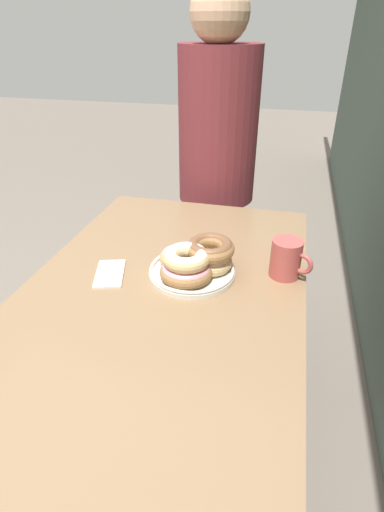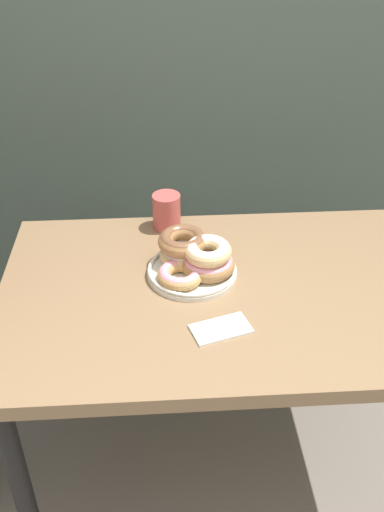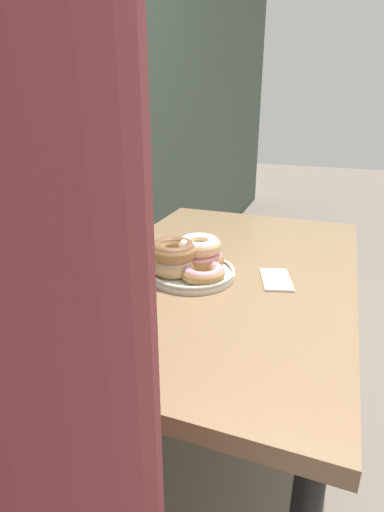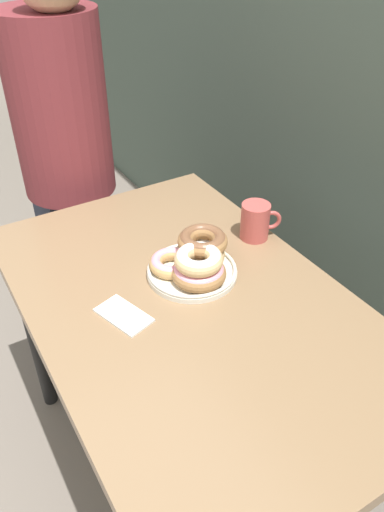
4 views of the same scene
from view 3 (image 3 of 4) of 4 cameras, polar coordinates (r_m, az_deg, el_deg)
ground_plane at (r=1.59m, az=18.39°, el=-29.70°), size 14.00×14.00×0.00m
dining_table at (r=1.19m, az=4.16°, el=-5.46°), size 1.17×0.73×0.76m
donut_plate at (r=1.08m, az=-0.34°, el=-0.56°), size 0.26×0.25×0.10m
coffee_mug at (r=1.13m, az=-12.87°, el=0.37°), size 0.08×0.11×0.11m
napkin at (r=1.09m, az=11.93°, el=-3.32°), size 0.15×0.11×0.01m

